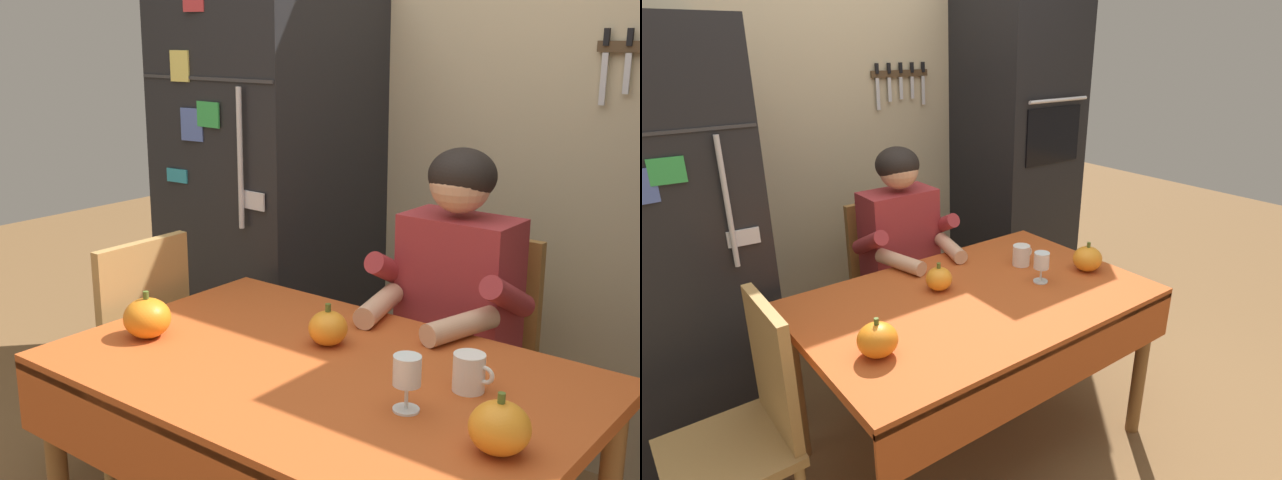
{
  "view_description": "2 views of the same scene",
  "coord_description": "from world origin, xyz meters",
  "views": [
    {
      "loc": [
        1.21,
        -1.41,
        1.58
      ],
      "look_at": [
        -0.05,
        0.16,
        1.06
      ],
      "focal_mm": 45.08,
      "sensor_mm": 36.0,
      "label": 1
    },
    {
      "loc": [
        -1.19,
        -1.37,
        1.7
      ],
      "look_at": [
        0.01,
        0.2,
        0.95
      ],
      "focal_mm": 29.25,
      "sensor_mm": 36.0,
      "label": 2
    }
  ],
  "objects": [
    {
      "name": "coffee_mug",
      "position": [
        0.37,
        0.22,
        0.79
      ],
      "size": [
        0.11,
        0.08,
        0.09
      ],
      "color": "white",
      "rests_on": "dining_table"
    },
    {
      "name": "pumpkin_large",
      "position": [
        0.56,
        -0.01,
        0.8
      ],
      "size": [
        0.13,
        0.13,
        0.13
      ],
      "color": "orange",
      "rests_on": "dining_table"
    },
    {
      "name": "pumpkin_small",
      "position": [
        -0.08,
        0.23,
        0.79
      ],
      "size": [
        0.11,
        0.11,
        0.12
      ],
      "color": "orange",
      "rests_on": "dining_table"
    },
    {
      "name": "back_wall_assembly",
      "position": [
        0.05,
        1.35,
        1.3
      ],
      "size": [
        3.7,
        0.13,
        2.6
      ],
      "color": "#BCAD89",
      "rests_on": "ground"
    },
    {
      "name": "chair_behind_person",
      "position": [
        0.04,
        0.87,
        0.51
      ],
      "size": [
        0.4,
        0.4,
        0.93
      ],
      "color": "#9E6B33",
      "rests_on": "ground"
    },
    {
      "name": "chair_left_side",
      "position": [
        -0.9,
        0.17,
        0.51
      ],
      "size": [
        0.4,
        0.4,
        0.93
      ],
      "color": "tan",
      "rests_on": "ground"
    },
    {
      "name": "dining_table",
      "position": [
        0.0,
        0.08,
        0.66
      ],
      "size": [
        1.4,
        0.9,
        0.74
      ],
      "color": "brown",
      "rests_on": "ground"
    },
    {
      "name": "seated_person",
      "position": [
        0.04,
        0.68,
        0.74
      ],
      "size": [
        0.47,
        0.55,
        1.25
      ],
      "color": "#38384C",
      "rests_on": "ground"
    },
    {
      "name": "refrigerator",
      "position": [
        -0.95,
        0.96,
        0.9
      ],
      "size": [
        0.68,
        0.71,
        1.8
      ],
      "color": "black",
      "rests_on": "ground"
    },
    {
      "name": "pumpkin_medium",
      "position": [
        -0.52,
        -0.04,
        0.8
      ],
      "size": [
        0.14,
        0.14,
        0.14
      ],
      "color": "orange",
      "rests_on": "dining_table"
    },
    {
      "name": "wine_glass",
      "position": [
        0.31,
        0.03,
        0.83
      ],
      "size": [
        0.07,
        0.07,
        0.13
      ],
      "color": "white",
      "rests_on": "dining_table"
    }
  ]
}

